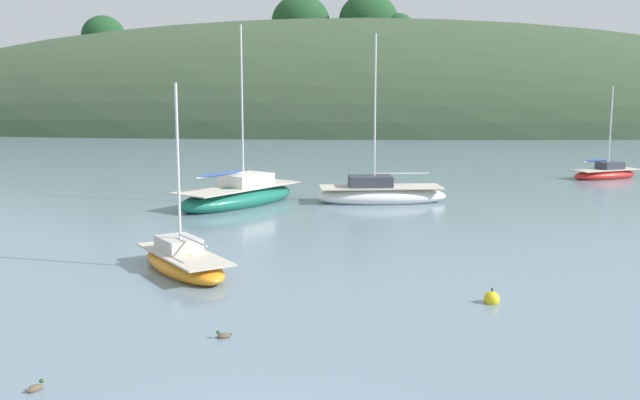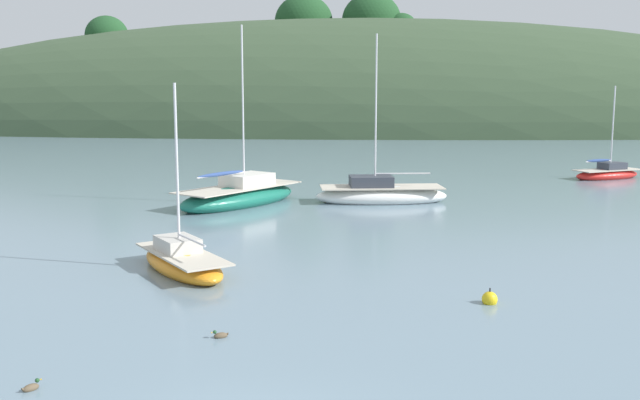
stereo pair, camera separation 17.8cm
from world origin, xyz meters
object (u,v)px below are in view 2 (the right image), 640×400
at_px(sailboat_grey_yawl, 607,174).
at_px(sailboat_black_sloop, 380,194).
at_px(duck_straggler, 220,335).
at_px(sailboat_blue_center, 182,261).
at_px(duck_lead, 31,387).
at_px(sailboat_navy_dinghy, 240,196).
at_px(mooring_buoy_channel, 490,299).

xyz_separation_m(sailboat_grey_yawl, sailboat_black_sloop, (-15.44, -11.16, 0.08)).
relative_size(sailboat_black_sloop, duck_straggler, 22.05).
height_order(sailboat_grey_yawl, duck_straggler, sailboat_grey_yawl).
height_order(sailboat_blue_center, duck_lead, sailboat_blue_center).
xyz_separation_m(sailboat_navy_dinghy, duck_straggler, (2.94, -20.04, -0.41)).
relative_size(sailboat_grey_yawl, duck_lead, 16.28).
height_order(sailboat_navy_dinghy, duck_straggler, sailboat_navy_dinghy).
relative_size(sailboat_navy_dinghy, duck_straggler, 23.10).
distance_m(sailboat_blue_center, sailboat_black_sloop, 16.54).
height_order(duck_lead, duck_straggler, same).
distance_m(mooring_buoy_channel, duck_lead, 12.01).
distance_m(sailboat_navy_dinghy, duck_lead, 23.30).
xyz_separation_m(mooring_buoy_channel, duck_straggler, (-6.96, -3.21, -0.07)).
bearing_deg(sailboat_black_sloop, duck_straggler, -101.51).
distance_m(duck_lead, duck_straggler, 4.54).
height_order(sailboat_navy_dinghy, duck_lead, sailboat_navy_dinghy).
bearing_deg(sailboat_grey_yawl, mooring_buoy_channel, -113.64).
bearing_deg(duck_lead, sailboat_black_sloop, 73.02).
relative_size(sailboat_navy_dinghy, sailboat_black_sloop, 1.05).
relative_size(sailboat_navy_dinghy, mooring_buoy_channel, 17.44).
distance_m(sailboat_navy_dinghy, mooring_buoy_channel, 19.53).
distance_m(sailboat_grey_yawl, duck_straggler, 38.06).
height_order(sailboat_grey_yawl, mooring_buoy_channel, sailboat_grey_yawl).
bearing_deg(sailboat_grey_yawl, duck_lead, -122.69).
bearing_deg(sailboat_grey_yawl, sailboat_black_sloop, -144.13).
distance_m(sailboat_black_sloop, mooring_buoy_channel, 18.33).
relative_size(sailboat_grey_yawl, sailboat_blue_center, 1.00).
bearing_deg(duck_straggler, sailboat_blue_center, 111.74).
distance_m(sailboat_blue_center, duck_lead, 9.57).
height_order(sailboat_navy_dinghy, mooring_buoy_channel, sailboat_navy_dinghy).
bearing_deg(mooring_buoy_channel, duck_straggler, -155.23).
distance_m(sailboat_black_sloop, duck_straggler, 21.79).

